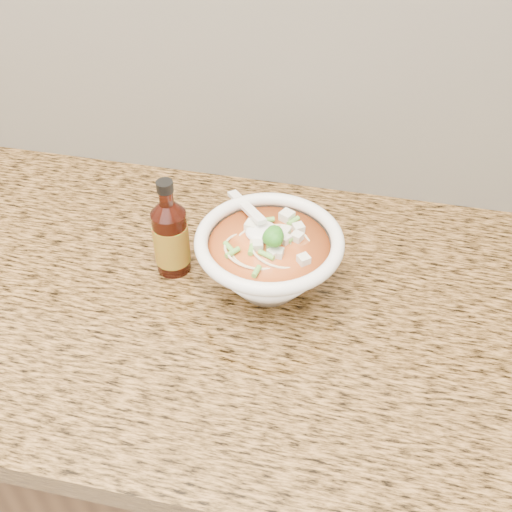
# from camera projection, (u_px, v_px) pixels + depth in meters

# --- Properties ---
(cabinet) EXTENTS (4.00, 0.65, 0.86)m
(cabinet) POSITION_uv_depth(u_px,v_px,m) (122.00, 433.00, 1.34)
(cabinet) COLOR #352010
(cabinet) RESTS_ON ground
(counter_slab) EXTENTS (4.00, 0.68, 0.04)m
(counter_slab) POSITION_uv_depth(u_px,v_px,m) (83.00, 280.00, 1.04)
(counter_slab) COLOR olive
(counter_slab) RESTS_ON cabinet
(soup_bowl) EXTENTS (0.22, 0.23, 0.12)m
(soup_bowl) POSITION_uv_depth(u_px,v_px,m) (269.00, 260.00, 0.97)
(soup_bowl) COLOR white
(soup_bowl) RESTS_ON counter_slab
(hot_sauce_bottle) EXTENTS (0.06, 0.06, 0.17)m
(hot_sauce_bottle) POSITION_uv_depth(u_px,v_px,m) (171.00, 238.00, 0.99)
(hot_sauce_bottle) COLOR #401008
(hot_sauce_bottle) RESTS_ON counter_slab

